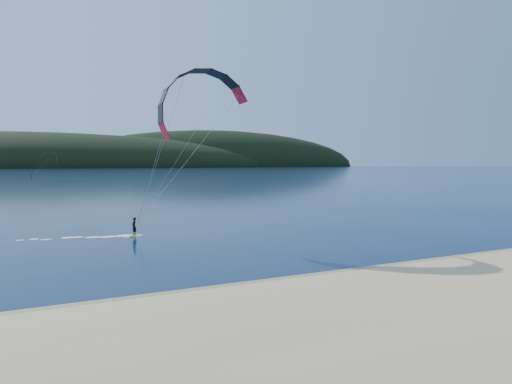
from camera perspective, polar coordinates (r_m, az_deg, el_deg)
ground at (r=20.05m, az=4.66°, el=-16.49°), size 1800.00×1800.00×0.00m
wet_sand at (r=23.87m, az=-0.68°, el=-12.98°), size 220.00×2.50×0.10m
headland at (r=761.83m, az=-23.44°, el=3.09°), size 1200.00×310.00×140.00m
kitesurfer_near at (r=38.78m, az=-7.51°, el=9.73°), size 20.99×7.55×15.09m
kitesurfer_far at (r=217.94m, az=-26.36°, el=4.04°), size 11.75×4.74×12.05m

